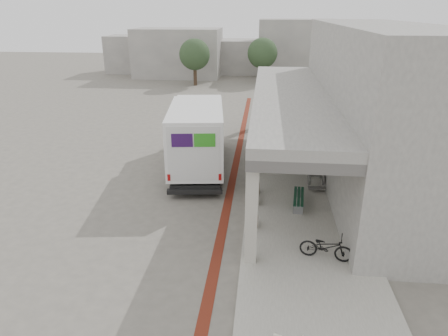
# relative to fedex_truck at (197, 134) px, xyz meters

# --- Properties ---
(ground) EXTENTS (120.00, 120.00, 0.00)m
(ground) POSITION_rel_fedex_truck_xyz_m (0.90, -4.60, -1.78)
(ground) COLOR #625C54
(ground) RESTS_ON ground
(bike_lane_stripe) EXTENTS (0.35, 40.00, 0.01)m
(bike_lane_stripe) POSITION_rel_fedex_truck_xyz_m (1.90, -2.60, -1.77)
(bike_lane_stripe) COLOR maroon
(bike_lane_stripe) RESTS_ON ground
(sidewalk) EXTENTS (4.40, 28.00, 0.12)m
(sidewalk) POSITION_rel_fedex_truck_xyz_m (4.90, -4.60, -1.72)
(sidewalk) COLOR gray
(sidewalk) RESTS_ON ground
(transit_building) EXTENTS (7.60, 17.00, 7.00)m
(transit_building) POSITION_rel_fedex_truck_xyz_m (7.73, -0.10, 1.62)
(transit_building) COLOR gray
(transit_building) RESTS_ON ground
(distant_backdrop) EXTENTS (28.00, 10.00, 6.50)m
(distant_backdrop) POSITION_rel_fedex_truck_xyz_m (-1.94, 31.28, 0.93)
(distant_backdrop) COLOR gray
(distant_backdrop) RESTS_ON ground
(tree_left) EXTENTS (3.20, 3.20, 4.80)m
(tree_left) POSITION_rel_fedex_truck_xyz_m (-4.10, 23.40, 1.40)
(tree_left) COLOR #38281C
(tree_left) RESTS_ON ground
(tree_mid) EXTENTS (3.20, 3.20, 4.80)m
(tree_mid) POSITION_rel_fedex_truck_xyz_m (2.90, 25.40, 1.40)
(tree_mid) COLOR #38281C
(tree_mid) RESTS_ON ground
(tree_right) EXTENTS (3.20, 3.20, 4.80)m
(tree_right) POSITION_rel_fedex_truck_xyz_m (10.90, 24.40, 1.40)
(tree_right) COLOR #38281C
(tree_right) RESTS_ON ground
(fedex_truck) EXTENTS (3.34, 8.05, 3.34)m
(fedex_truck) POSITION_rel_fedex_truck_xyz_m (0.00, 0.00, 0.00)
(fedex_truck) COLOR black
(fedex_truck) RESTS_ON ground
(bench) EXTENTS (0.56, 1.84, 0.43)m
(bench) POSITION_rel_fedex_truck_xyz_m (4.81, -4.08, -1.35)
(bench) COLOR gray
(bench) RESTS_ON sidewalk
(bollard_near) EXTENTS (0.41, 0.41, 0.61)m
(bollard_near) POSITION_rel_fedex_truck_xyz_m (3.00, -5.98, -1.35)
(bollard_near) COLOR tan
(bollard_near) RESTS_ON sidewalk
(bollard_far) EXTENTS (0.42, 0.42, 0.63)m
(bollard_far) POSITION_rel_fedex_truck_xyz_m (3.00, -3.18, -1.34)
(bollard_far) COLOR gray
(bollard_far) RESTS_ON sidewalk
(utility_cabinet) EXTENTS (0.56, 0.70, 1.08)m
(utility_cabinet) POSITION_rel_fedex_truck_xyz_m (5.90, -0.44, -1.12)
(utility_cabinet) COLOR slate
(utility_cabinet) RESTS_ON sidewalk
(bicycle_black) EXTENTS (1.75, 0.91, 0.87)m
(bicycle_black) POSITION_rel_fedex_truck_xyz_m (5.40, -7.79, -1.22)
(bicycle_black) COLOR black
(bicycle_black) RESTS_ON sidewalk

